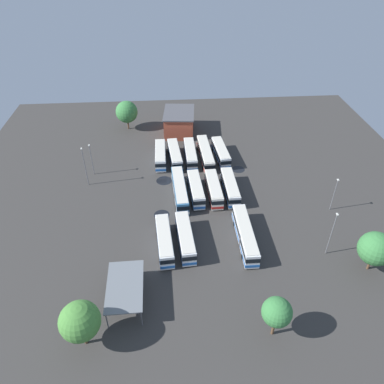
% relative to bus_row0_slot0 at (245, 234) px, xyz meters
% --- Properties ---
extents(ground_plane, '(109.80, 109.80, 0.00)m').
position_rel_bus_row0_slot0_xyz_m(ground_plane, '(15.19, 7.94, -1.81)').
color(ground_plane, '#383533').
extents(bus_row0_slot0, '(14.57, 2.67, 3.41)m').
position_rel_bus_row0_slot0_xyz_m(bus_row0_slot0, '(0.00, 0.00, 0.00)').
color(bus_row0_slot0, silver).
rests_on(bus_row0_slot0, ground_plane).
extents(bus_row0_slot3, '(12.02, 3.39, 3.41)m').
position_rel_bus_row0_slot0_xyz_m(bus_row0_slot3, '(0.06, 11.32, -0.00)').
color(bus_row0_slot3, silver).
rests_on(bus_row0_slot3, ground_plane).
extents(bus_row0_slot4, '(11.96, 3.45, 3.41)m').
position_rel_bus_row0_slot0_xyz_m(bus_row0_slot4, '(-0.46, 15.22, -0.00)').
color(bus_row0_slot4, silver).
rests_on(bus_row0_slot4, ground_plane).
extents(bus_row1_slot0, '(11.93, 2.74, 3.41)m').
position_rel_bus_row0_slot0_xyz_m(bus_row1_slot0, '(15.36, 0.41, -0.00)').
color(bus_row1_slot0, silver).
rests_on(bus_row1_slot0, ground_plane).
extents(bus_row1_slot1, '(11.56, 2.91, 3.41)m').
position_rel_bus_row0_slot0_xyz_m(bus_row1_slot1, '(15.03, 4.11, -0.00)').
color(bus_row1_slot1, silver).
rests_on(bus_row1_slot1, ground_plane).
extents(bus_row1_slot2, '(11.47, 3.19, 3.41)m').
position_rel_bus_row0_slot0_xyz_m(bus_row1_slot2, '(15.24, 8.07, -0.00)').
color(bus_row1_slot2, silver).
rests_on(bus_row1_slot2, ground_plane).
extents(bus_row1_slot3, '(14.67, 3.33, 3.41)m').
position_rel_bus_row0_slot0_xyz_m(bus_row1_slot3, '(15.23, 11.65, 0.00)').
color(bus_row1_slot3, teal).
rests_on(bus_row1_slot3, ground_plane).
extents(bus_row2_slot0, '(12.01, 3.55, 3.41)m').
position_rel_bus_row0_slot0_xyz_m(bus_row2_slot0, '(30.62, 0.39, -0.00)').
color(bus_row2_slot0, silver).
rests_on(bus_row2_slot0, ground_plane).
extents(bus_row2_slot1, '(14.65, 3.23, 3.41)m').
position_rel_bus_row0_slot0_xyz_m(bus_row2_slot1, '(30.32, 4.36, 0.00)').
color(bus_row2_slot1, silver).
rests_on(bus_row2_slot1, ground_plane).
extents(bus_row2_slot2, '(12.24, 2.78, 3.41)m').
position_rel_bus_row0_slot0_xyz_m(bus_row2_slot2, '(30.45, 8.21, -0.00)').
color(bus_row2_slot2, silver).
rests_on(bus_row2_slot2, ground_plane).
extents(bus_row2_slot3, '(12.39, 3.59, 3.41)m').
position_rel_bus_row0_slot0_xyz_m(bus_row2_slot3, '(30.26, 12.19, -0.00)').
color(bus_row2_slot3, silver).
rests_on(bus_row2_slot3, ground_plane).
extents(bus_row2_slot4, '(11.44, 2.65, 3.41)m').
position_rel_bus_row0_slot0_xyz_m(bus_row2_slot4, '(30.42, 15.81, -0.00)').
color(bus_row2_slot4, silver).
rests_on(bus_row2_slot4, ground_plane).
extents(depot_building, '(12.29, 9.48, 6.29)m').
position_rel_bus_row0_slot0_xyz_m(depot_building, '(46.10, 10.33, 1.35)').
color(depot_building, '#99422D').
rests_on(depot_building, ground_plane).
extents(maintenance_shelter, '(10.36, 5.91, 3.58)m').
position_rel_bus_row0_slot0_xyz_m(maintenance_shelter, '(-11.91, 21.53, 1.59)').
color(maintenance_shelter, slate).
rests_on(maintenance_shelter, ground_plane).
extents(lamp_post_by_building, '(0.56, 0.28, 9.51)m').
position_rel_bus_row0_slot0_xyz_m(lamp_post_by_building, '(-4.18, -14.42, 3.36)').
color(lamp_post_by_building, slate).
rests_on(lamp_post_by_building, ground_plane).
extents(lamp_post_near_entrance, '(0.56, 0.28, 9.70)m').
position_rel_bus_row0_slot0_xyz_m(lamp_post_near_entrance, '(21.33, 32.69, 3.46)').
color(lamp_post_near_entrance, slate).
rests_on(lamp_post_near_entrance, ground_plane).
extents(lamp_post_mid_lot, '(0.56, 0.28, 7.74)m').
position_rel_bus_row0_slot0_xyz_m(lamp_post_mid_lot, '(8.24, -20.02, 2.47)').
color(lamp_post_mid_lot, slate).
rests_on(lamp_post_mid_lot, ground_plane).
extents(lamp_post_far_corner, '(0.56, 0.28, 8.05)m').
position_rel_bus_row0_slot0_xyz_m(lamp_post_far_corner, '(25.66, 31.96, 2.63)').
color(lamp_post_far_corner, slate).
rests_on(lamp_post_far_corner, ground_plane).
extents(tree_northeast, '(6.28, 6.28, 8.47)m').
position_rel_bus_row0_slot0_xyz_m(tree_northeast, '(49.40, 25.24, 3.51)').
color(tree_northeast, brown).
rests_on(tree_northeast, ground_plane).
extents(tree_east_edge, '(5.91, 5.91, 7.89)m').
position_rel_bus_row0_slot0_xyz_m(tree_east_edge, '(-8.34, -20.49, 3.12)').
color(tree_east_edge, brown).
rests_on(tree_east_edge, ground_plane).
extents(tree_west_edge, '(5.80, 5.80, 8.18)m').
position_rel_bus_row0_slot0_xyz_m(tree_west_edge, '(-19.03, 26.94, 3.46)').
color(tree_west_edge, brown).
rests_on(tree_west_edge, ground_plane).
extents(tree_south_edge, '(4.41, 4.41, 7.45)m').
position_rel_bus_row0_slot0_xyz_m(tree_south_edge, '(-19.56, -0.47, 3.41)').
color(tree_south_edge, brown).
rests_on(tree_south_edge, ground_plane).
extents(puddle_near_shelter, '(3.27, 3.27, 0.01)m').
position_rel_bus_row0_slot0_xyz_m(puddle_near_shelter, '(9.11, 15.75, -1.81)').
color(puddle_near_shelter, black).
rests_on(puddle_near_shelter, ground_plane).
extents(puddle_centre_drain, '(3.73, 3.73, 0.01)m').
position_rel_bus_row0_slot0_xyz_m(puddle_centre_drain, '(21.61, 15.09, -1.81)').
color(puddle_centre_drain, black).
rests_on(puddle_centre_drain, ground_plane).
extents(puddle_between_rows, '(3.23, 3.23, 0.01)m').
position_rel_bus_row0_slot0_xyz_m(puddle_between_rows, '(25.11, -3.28, -1.81)').
color(puddle_between_rows, black).
rests_on(puddle_between_rows, ground_plane).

